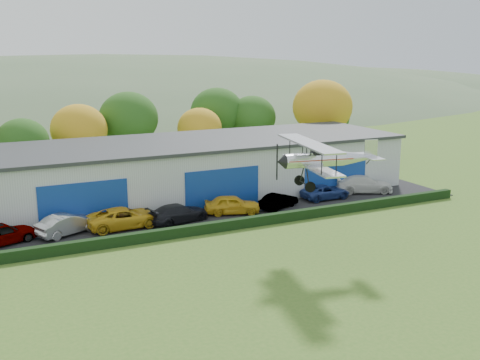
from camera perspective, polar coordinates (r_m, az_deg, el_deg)
name	(u,v)px	position (r m, az deg, el deg)	size (l,w,h in m)	color
ground	(307,327)	(29.82, 6.82, -14.57)	(300.00, 300.00, 0.00)	#3E6921
apron	(206,214)	(48.54, -3.46, -3.43)	(48.00, 9.00, 0.05)	black
hedge	(229,225)	(44.21, -1.11, -4.56)	(46.00, 0.60, 0.80)	black
hangar	(198,167)	(54.92, -4.32, 1.34)	(40.60, 12.60, 5.30)	#B2B7BC
tree_belt	(122,124)	(65.14, -11.87, 5.57)	(75.70, 13.22, 10.12)	#3D2614
distant_hills	(16,151)	(164.69, -21.74, 2.75)	(430.00, 196.00, 56.00)	#4C6642
car_0	(1,234)	(44.14, -23.05, -5.02)	(1.96, 4.87, 1.66)	gray
car_1	(68,224)	(44.90, -17.04, -4.27)	(1.70, 4.87, 1.60)	silver
car_2	(124,218)	(45.40, -11.63, -3.75)	(2.68, 5.82, 1.62)	gold
car_3	(178,213)	(46.17, -6.27, -3.35)	(2.11, 5.18, 1.50)	black
car_4	(232,204)	(48.19, -0.80, -2.49)	(1.91, 4.75, 1.62)	gold
car_5	(279,201)	(49.99, 3.92, -2.12)	(1.42, 4.06, 1.34)	gray
car_6	(325,192)	(53.64, 8.63, -1.19)	(2.20, 4.77, 1.33)	navy
car_7	(363,184)	(56.66, 12.38, -0.41)	(2.33, 5.74, 1.67)	silver
biplane	(323,158)	(38.04, 8.43, 2.22)	(7.35, 8.39, 3.12)	silver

